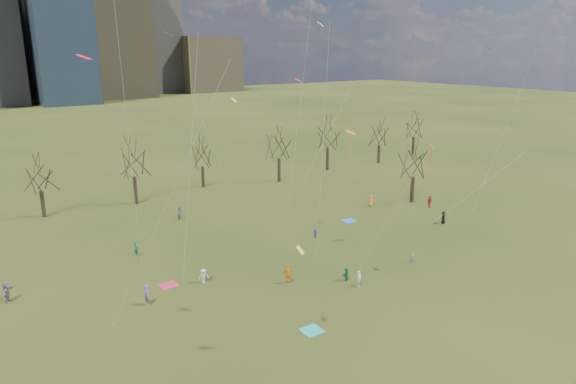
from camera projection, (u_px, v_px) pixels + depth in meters
ground at (365, 297)px, 45.75m from camera, size 500.00×500.00×0.00m
bare_tree_row at (187, 160)px, 73.49m from camera, size 113.04×29.80×9.50m
blanket_teal at (312, 330)px, 40.25m from camera, size 1.60×1.50×0.03m
blanket_navy at (349, 221)px, 66.14m from camera, size 1.60×1.50×0.03m
blanket_crimson at (168, 285)px, 48.02m from camera, size 1.60×1.50×0.03m
person_1 at (359, 279)px, 47.65m from camera, size 0.66×0.63×1.52m
person_3 at (412, 259)px, 52.80m from camera, size 0.73×0.78×1.06m
person_4 at (288, 274)px, 48.23m from camera, size 1.18×0.83×1.86m
person_5 at (346, 274)px, 48.85m from camera, size 1.31×0.90×1.36m
person_6 at (443, 217)px, 64.91m from camera, size 0.88×0.95×1.62m
person_7 at (147, 295)px, 44.09m from camera, size 0.53×0.73×1.84m
person_8 at (315, 234)px, 59.80m from camera, size 0.48×0.59×1.13m
person_9 at (204, 276)px, 48.30m from camera, size 1.04×0.80×1.43m
person_10 at (429, 201)px, 71.63m from camera, size 1.00×0.43×1.69m
person_11 at (7, 292)px, 44.65m from camera, size 1.41×1.76×1.87m
person_12 at (371, 201)px, 72.11m from camera, size 0.68×0.89×1.63m
person_13 at (136, 248)px, 54.89m from camera, size 0.52×0.67×1.61m
person_14 at (180, 213)px, 66.26m from camera, size 1.08×1.03×1.76m
kites_airborne at (311, 136)px, 50.97m from camera, size 47.59×39.16×34.14m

